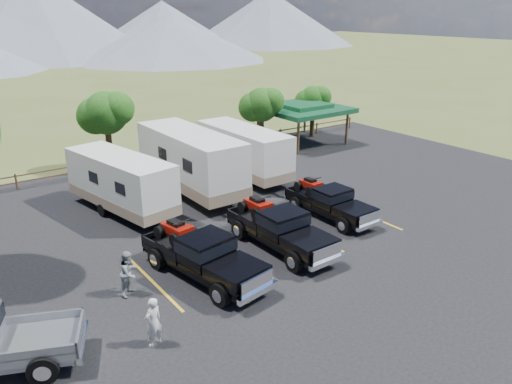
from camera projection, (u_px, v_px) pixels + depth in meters
ground at (331, 278)px, 20.11m from camera, size 320.00×320.00×0.00m
asphalt_lot at (284, 250)px, 22.39m from camera, size 44.00×34.00×0.04m
stall_lines at (271, 241)px, 23.14m from camera, size 12.12×5.50×0.01m
tree_ne_a at (261, 105)px, 36.77m from camera, size 3.11×2.92×4.76m
tree_ne_b at (313, 100)px, 40.94m from camera, size 2.77×2.59×4.27m
tree_north at (105, 113)px, 32.16m from camera, size 3.46×3.24×5.25m
rail_fence at (169, 153)px, 35.09m from camera, size 36.12×0.12×1.00m
pavilion at (302, 108)px, 39.20m from camera, size 6.20×6.20×3.22m
rig_left at (202, 254)px, 19.82m from camera, size 2.97×6.37×2.05m
rig_center at (279, 227)px, 22.26m from camera, size 2.25×6.11×2.03m
rig_right at (329, 201)px, 25.56m from camera, size 1.99×5.46×1.81m
trailer_left at (121, 183)px, 25.96m from camera, size 3.61×8.86×3.07m
trailer_center at (191, 162)px, 28.60m from camera, size 2.80×10.38×3.62m
trailer_right at (243, 152)px, 31.34m from camera, size 2.49×9.17×3.19m
person_a at (153, 322)px, 15.77m from camera, size 0.71×0.55×1.71m
person_b at (129, 273)px, 18.63m from camera, size 1.09×1.04×1.77m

